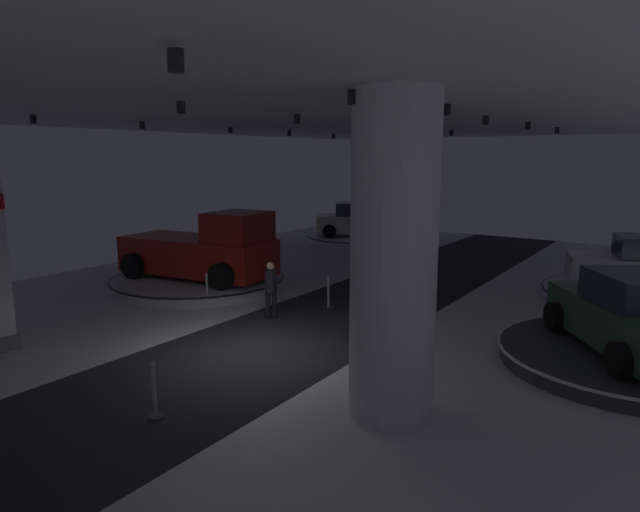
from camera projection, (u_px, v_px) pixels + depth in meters
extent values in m
cube|color=silver|center=(253.00, 353.00, 12.69)|extent=(24.00, 44.00, 0.05)
cube|color=#232328|center=(253.00, 352.00, 12.68)|extent=(4.40, 44.00, 0.01)
cube|color=silver|center=(247.00, 102.00, 11.70)|extent=(24.00, 44.00, 0.10)
cylinder|color=black|center=(33.00, 119.00, 13.59)|extent=(0.16, 0.16, 0.22)
cylinder|color=black|center=(142.00, 125.00, 16.24)|extent=(0.16, 0.16, 0.22)
cylinder|color=black|center=(230.00, 130.00, 19.16)|extent=(0.16, 0.16, 0.22)
cylinder|color=black|center=(289.00, 133.00, 21.58)|extent=(0.16, 0.16, 0.22)
cylinder|color=black|center=(334.00, 136.00, 24.84)|extent=(0.16, 0.16, 0.22)
cylinder|color=black|center=(181.00, 107.00, 10.34)|extent=(0.16, 0.16, 0.22)
cylinder|color=black|center=(297.00, 119.00, 13.48)|extent=(0.16, 0.16, 0.22)
cylinder|color=black|center=(376.00, 125.00, 16.14)|extent=(0.16, 0.16, 0.22)
cylinder|color=black|center=(418.00, 130.00, 18.96)|extent=(0.16, 0.16, 0.22)
cylinder|color=black|center=(451.00, 133.00, 21.51)|extent=(0.16, 0.16, 0.22)
cylinder|color=black|center=(176.00, 61.00, 5.28)|extent=(0.16, 0.16, 0.22)
cylinder|color=black|center=(353.00, 97.00, 8.55)|extent=(0.16, 0.16, 0.22)
cylinder|color=black|center=(447.00, 110.00, 10.84)|extent=(0.16, 0.16, 0.22)
cylinder|color=black|center=(486.00, 120.00, 13.99)|extent=(0.16, 0.16, 0.22)
cylinder|color=black|center=(528.00, 126.00, 16.54)|extent=(0.16, 0.16, 0.22)
cylinder|color=black|center=(557.00, 130.00, 19.43)|extent=(0.16, 0.16, 0.22)
cylinder|color=silver|center=(394.00, 259.00, 9.19)|extent=(1.45, 1.45, 5.50)
cylinder|color=#333338|center=(627.00, 358.00, 11.83)|extent=(5.18, 5.18, 0.34)
cylinder|color=white|center=(627.00, 352.00, 11.80)|extent=(5.29, 5.29, 0.05)
cube|color=#2D5638|center=(630.00, 323.00, 11.69)|extent=(3.86, 4.48, 0.90)
cube|color=#2D3842|center=(638.00, 290.00, 11.41)|extent=(2.36, 2.45, 0.70)
cylinder|color=black|center=(553.00, 316.00, 13.14)|extent=(0.57, 0.68, 0.68)
cylinder|color=black|center=(637.00, 316.00, 13.15)|extent=(0.57, 0.68, 0.68)
cylinder|color=black|center=(618.00, 360.00, 10.33)|extent=(0.57, 0.68, 0.68)
sphere|color=white|center=(564.00, 294.00, 13.69)|extent=(0.18, 0.18, 0.18)
sphere|color=white|center=(604.00, 294.00, 13.70)|extent=(0.18, 0.18, 0.18)
cylinder|color=black|center=(597.00, 285.00, 16.28)|extent=(0.71, 0.40, 0.68)
cylinder|color=black|center=(586.00, 272.00, 18.15)|extent=(0.71, 0.40, 0.68)
sphere|color=white|center=(572.00, 268.00, 16.87)|extent=(0.18, 0.18, 0.18)
sphere|color=white|center=(568.00, 262.00, 17.80)|extent=(0.18, 0.18, 0.18)
cylinder|color=#B7B7BC|center=(199.00, 282.00, 19.08)|extent=(5.75, 5.75, 0.35)
cylinder|color=black|center=(199.00, 277.00, 19.05)|extent=(5.86, 5.86, 0.05)
cube|color=maroon|center=(198.00, 255.00, 18.91)|extent=(5.52, 2.74, 1.20)
cube|color=maroon|center=(238.00, 227.00, 17.97)|extent=(1.92, 2.10, 1.00)
cube|color=#28333D|center=(225.00, 227.00, 18.19)|extent=(0.29, 1.74, 0.75)
cylinder|color=black|center=(263.00, 263.00, 19.17)|extent=(0.87, 0.38, 0.84)
cylinder|color=black|center=(221.00, 276.00, 17.11)|extent=(0.87, 0.38, 0.84)
cylinder|color=black|center=(179.00, 255.00, 20.83)|extent=(0.87, 0.38, 0.84)
cylinder|color=black|center=(132.00, 266.00, 18.77)|extent=(0.87, 0.38, 0.84)
cylinder|color=silver|center=(357.00, 239.00, 29.12)|extent=(5.01, 5.01, 0.33)
cylinder|color=black|center=(357.00, 236.00, 29.10)|extent=(5.11, 5.11, 0.05)
cube|color=silver|center=(357.00, 224.00, 28.98)|extent=(4.50, 3.80, 0.90)
cube|color=#2D3842|center=(354.00, 210.00, 28.86)|extent=(2.44, 2.34, 0.70)
cylinder|color=black|center=(382.00, 227.00, 29.99)|extent=(0.69, 0.55, 0.68)
cylinder|color=black|center=(386.00, 232.00, 28.02)|extent=(0.69, 0.55, 0.68)
cylinder|color=black|center=(329.00, 227.00, 30.04)|extent=(0.69, 0.55, 0.68)
cylinder|color=black|center=(329.00, 231.00, 28.08)|extent=(0.69, 0.55, 0.68)
sphere|color=white|center=(395.00, 221.00, 29.41)|extent=(0.18, 0.18, 0.18)
sphere|color=white|center=(397.00, 223.00, 28.44)|extent=(0.18, 0.18, 0.18)
cylinder|color=black|center=(630.00, 251.00, 22.93)|extent=(0.70, 0.28, 0.68)
cylinder|color=black|center=(630.00, 258.00, 21.20)|extent=(0.70, 0.28, 0.68)
cylinder|color=black|center=(356.00, 272.00, 19.56)|extent=(0.14, 0.14, 0.80)
cylinder|color=black|center=(361.00, 273.00, 19.46)|extent=(0.14, 0.14, 0.80)
cylinder|color=#233851|center=(359.00, 254.00, 19.39)|extent=(0.32, 0.32, 0.62)
sphere|color=#99755B|center=(359.00, 242.00, 19.32)|extent=(0.22, 0.22, 0.22)
cylinder|color=black|center=(274.00, 305.00, 15.26)|extent=(0.14, 0.14, 0.80)
cylinder|color=black|center=(268.00, 305.00, 15.25)|extent=(0.14, 0.14, 0.80)
cylinder|color=black|center=(271.00, 281.00, 15.14)|extent=(0.32, 0.32, 0.62)
sphere|color=tan|center=(271.00, 266.00, 15.07)|extent=(0.22, 0.22, 0.22)
cylinder|color=#333338|center=(156.00, 417.00, 9.51)|extent=(0.28, 0.28, 0.04)
cylinder|color=#B2B2B7|center=(154.00, 392.00, 9.43)|extent=(0.07, 0.07, 0.96)
sphere|color=#B2B2B7|center=(153.00, 365.00, 9.34)|extent=(0.10, 0.10, 0.10)
cylinder|color=#333338|center=(207.00, 306.00, 16.55)|extent=(0.28, 0.28, 0.04)
cylinder|color=#B2B2B7|center=(207.00, 291.00, 16.47)|extent=(0.07, 0.07, 0.96)
sphere|color=#B2B2B7|center=(206.00, 275.00, 16.38)|extent=(0.10, 0.10, 0.10)
cylinder|color=#333338|center=(328.00, 308.00, 16.36)|extent=(0.28, 0.28, 0.04)
cylinder|color=#B2B2B7|center=(328.00, 293.00, 16.27)|extent=(0.07, 0.07, 0.96)
sphere|color=#B2B2B7|center=(328.00, 277.00, 16.19)|extent=(0.10, 0.10, 0.10)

